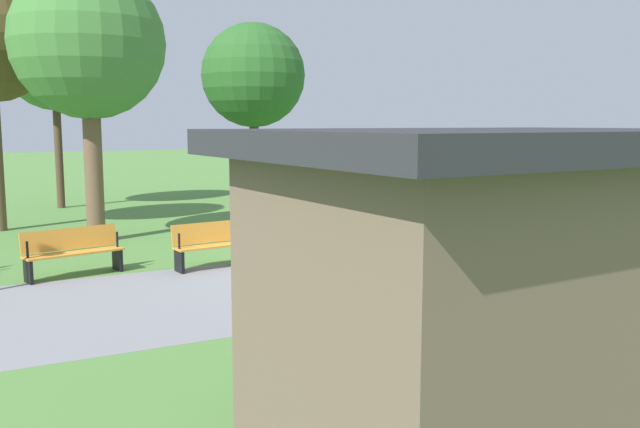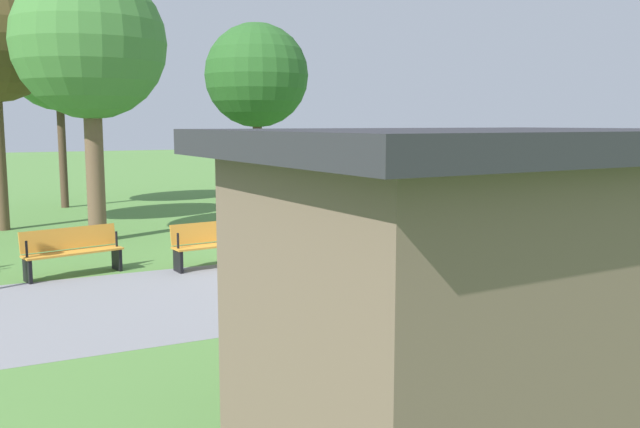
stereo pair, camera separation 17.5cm
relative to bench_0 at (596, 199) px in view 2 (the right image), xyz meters
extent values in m
plane|color=#54843D|center=(10.41, 2.45, -0.47)|extent=(120.00, 120.00, 0.00)
cube|color=gray|center=(10.41, 4.32, -0.47)|extent=(36.18, 4.54, 0.01)
cube|color=orange|center=(0.03, 0.06, -0.03)|extent=(1.80, 1.18, 0.04)
cube|color=orange|center=(-0.06, -0.12, 0.22)|extent=(1.65, 0.87, 0.40)
cube|color=black|center=(-0.72, 0.43, -0.26)|extent=(0.22, 0.36, 0.43)
cylinder|color=black|center=(-0.71, 0.44, 0.14)|extent=(0.06, 0.06, 0.30)
cube|color=black|center=(0.78, -0.30, -0.26)|extent=(0.22, 0.36, 0.43)
cylinder|color=black|center=(0.79, -0.28, 0.14)|extent=(0.06, 0.06, 0.30)
cube|color=orange|center=(2.51, 1.10, -0.03)|extent=(1.83, 1.01, 0.04)
cube|color=orange|center=(2.44, 0.91, 0.22)|extent=(1.72, 0.69, 0.40)
cube|color=black|center=(1.72, 1.37, -0.26)|extent=(0.18, 0.37, 0.43)
cylinder|color=black|center=(1.73, 1.39, 0.14)|extent=(0.06, 0.06, 0.30)
cube|color=black|center=(3.29, 0.82, -0.26)|extent=(0.18, 0.37, 0.43)
cylinder|color=black|center=(3.30, 0.84, 0.14)|extent=(0.06, 0.06, 0.30)
cube|color=orange|center=(5.09, 1.85, -0.03)|extent=(1.84, 0.83, 0.04)
cube|color=orange|center=(5.04, 1.65, 0.22)|extent=(1.76, 0.50, 0.40)
cube|color=black|center=(4.28, 2.03, -0.26)|extent=(0.14, 0.38, 0.43)
cylinder|color=black|center=(4.28, 2.05, 0.14)|extent=(0.05, 0.05, 0.30)
cube|color=black|center=(5.90, 1.66, -0.26)|extent=(0.14, 0.38, 0.43)
cylinder|color=black|center=(5.90, 1.68, 0.14)|extent=(0.05, 0.05, 0.30)
cube|color=orange|center=(7.73, 2.30, -0.03)|extent=(1.82, 0.64, 0.04)
cube|color=orange|center=(7.71, 2.10, 0.22)|extent=(1.78, 0.31, 0.40)
cube|color=black|center=(6.91, 2.39, -0.26)|extent=(0.10, 0.38, 0.43)
cylinder|color=black|center=(6.91, 2.41, 0.14)|extent=(0.05, 0.05, 0.30)
cube|color=black|center=(8.56, 2.21, -0.26)|extent=(0.10, 0.38, 0.43)
cylinder|color=black|center=(8.56, 2.23, 0.14)|extent=(0.05, 0.05, 0.30)
cube|color=orange|center=(10.41, 2.45, -0.03)|extent=(1.78, 0.44, 0.04)
cube|color=orange|center=(10.41, 2.25, 0.22)|extent=(1.78, 0.10, 0.40)
cube|color=black|center=(9.58, 2.45, -0.26)|extent=(0.06, 0.37, 0.43)
cylinder|color=black|center=(9.58, 2.47, 0.14)|extent=(0.04, 0.04, 0.30)
cube|color=black|center=(11.24, 2.45, -0.26)|extent=(0.06, 0.37, 0.43)
cylinder|color=black|center=(11.24, 2.47, 0.14)|extent=(0.04, 0.04, 0.30)
cube|color=orange|center=(13.09, 2.30, -0.03)|extent=(1.82, 0.64, 0.04)
cube|color=orange|center=(13.12, 2.10, 0.22)|extent=(1.78, 0.31, 0.40)
cube|color=black|center=(12.27, 2.21, -0.26)|extent=(0.10, 0.38, 0.43)
cylinder|color=black|center=(12.27, 2.23, 0.14)|extent=(0.05, 0.05, 0.30)
cube|color=black|center=(13.92, 2.39, -0.26)|extent=(0.10, 0.38, 0.43)
cylinder|color=black|center=(13.92, 2.41, 0.14)|extent=(0.05, 0.05, 0.30)
cube|color=orange|center=(15.74, 1.85, -0.03)|extent=(1.84, 0.83, 0.04)
cube|color=orange|center=(15.79, 1.65, 0.22)|extent=(1.76, 0.50, 0.40)
cube|color=black|center=(14.93, 1.66, -0.26)|extent=(0.14, 0.38, 0.43)
cylinder|color=black|center=(14.93, 1.68, 0.14)|extent=(0.05, 0.05, 0.30)
cube|color=black|center=(16.55, 2.03, -0.26)|extent=(0.14, 0.38, 0.43)
cylinder|color=black|center=(16.55, 2.05, 0.14)|extent=(0.05, 0.05, 0.30)
cube|color=#4C4238|center=(2.23, 1.17, 0.23)|extent=(0.37, 0.30, 0.50)
sphere|color=tan|center=(2.24, 1.19, 0.62)|extent=(0.22, 0.22, 0.22)
cylinder|color=#23232D|center=(2.21, 1.37, -0.04)|extent=(0.24, 0.38, 0.13)
cylinder|color=#23232D|center=(2.27, 1.54, -0.26)|extent=(0.14, 0.14, 0.43)
cylinder|color=#23232D|center=(2.38, 1.31, -0.04)|extent=(0.24, 0.38, 0.13)
cylinder|color=#23232D|center=(2.44, 1.48, -0.26)|extent=(0.14, 0.14, 0.43)
cylinder|color=#4C3828|center=(14.69, -9.27, 1.44)|extent=(0.25, 0.25, 3.82)
sphere|color=#3D7533|center=(14.69, -9.27, 4.43)|extent=(3.32, 3.32, 3.32)
cylinder|color=brown|center=(14.74, -1.89, 1.29)|extent=(0.42, 0.42, 3.53)
sphere|color=#3D7533|center=(14.74, -1.89, 4.21)|extent=(3.54, 3.54, 3.54)
cylinder|color=brown|center=(7.83, -8.90, 1.20)|extent=(0.35, 0.35, 3.34)
sphere|color=#285B23|center=(7.83, -8.90, 4.11)|extent=(3.83, 3.83, 3.83)
cube|color=brown|center=(13.75, 10.89, 0.82)|extent=(3.57, 2.62, 2.58)
cube|color=#28282D|center=(13.75, 10.89, 2.21)|extent=(4.10, 3.15, 0.20)
camera|label=1|loc=(17.37, 14.92, 2.36)|focal=38.18mm
camera|label=2|loc=(17.21, 15.00, 2.36)|focal=38.18mm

